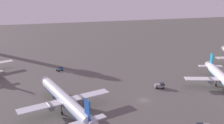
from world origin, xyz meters
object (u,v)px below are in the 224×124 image
airplane_near_gate (65,100)px  cargo_loader (160,86)px  airplane_taxiway_distant (224,79)px  pushback_tug (60,69)px

airplane_near_gate → cargo_loader: bearing=-2.7°
airplane_taxiway_distant → pushback_tug: size_ratio=11.66×
airplane_taxiway_distant → pushback_tug: airplane_taxiway_distant is taller
airplane_near_gate → cargo_loader: (40.67, 10.70, -2.96)m
airplane_taxiway_distant → airplane_near_gate: 66.89m
airplane_taxiway_distant → pushback_tug: (-65.60, 40.83, -2.98)m
airplane_taxiway_distant → pushback_tug: bearing=-16.1°
cargo_loader → pushback_tug: bearing=-118.8°
airplane_taxiway_distant → airplane_near_gate: size_ratio=0.98×
airplane_taxiway_distant → cargo_loader: 27.06m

